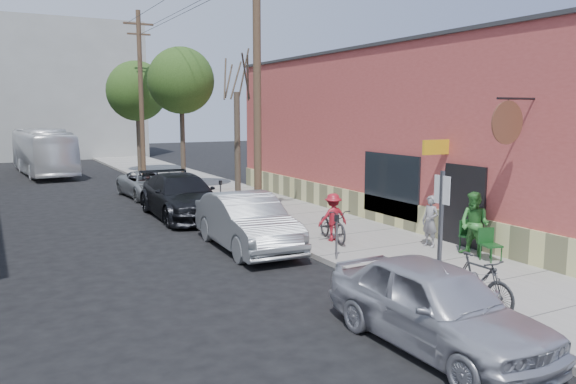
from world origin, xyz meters
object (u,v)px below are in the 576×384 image
parking_meter_near (337,229)px  sign_post (441,223)px  cyclist (333,217)px  tree_leafy_far (137,91)px  patio_chair_b (470,236)px  utility_pole_near (256,76)px  parked_bike_b (478,285)px  car_1 (247,222)px  bus (43,152)px  car_2 (182,196)px  tree_bare (237,152)px  parked_bike_a (478,281)px  car_3 (149,184)px  parking_meter_far (221,190)px  car_0 (436,305)px  patron_grey (430,221)px  patron_green (474,224)px  tree_leafy_mid (181,81)px  patio_chair_a (491,245)px

parking_meter_near → sign_post: bearing=-88.5°
parking_meter_near → cyclist: 2.23m
tree_leafy_far → cyclist: bearing=-88.6°
patio_chair_b → utility_pole_near: bearing=113.6°
parked_bike_b → car_1: bearing=140.7°
bus → car_2: bearing=-83.6°
tree_bare → parked_bike_a: (-0.08, -12.73, -1.83)m
car_3 → bus: size_ratio=0.43×
parking_meter_far → tree_bare: bearing=-42.7°
cyclist → car_2: (-2.73, 6.83, -0.05)m
parking_meter_near → tree_bare: (0.55, 8.13, 1.56)m
car_1 → sign_post: bearing=-74.2°
parking_meter_far → car_0: size_ratio=0.27×
patron_grey → parked_bike_a: 5.29m
patio_chair_b → sign_post: bearing=-150.5°
patron_green → car_3: 16.80m
car_3 → car_1: bearing=-92.9°
utility_pole_near → parked_bike_b: 11.07m
car_2 → tree_bare: bearing=-15.3°
parked_bike_a → parked_bike_b: (0.15, 0.13, -0.14)m
tree_leafy_far → parked_bike_a: size_ratio=3.91×
parking_meter_far → bus: size_ratio=0.11×
tree_leafy_mid → patron_green: tree_leafy_mid is taller
tree_leafy_mid → car_2: size_ratio=1.24×
car_1 → car_3: 11.74m
tree_leafy_far → car_3: (-2.00, -10.22, -4.82)m
parked_bike_a → car_2: bearing=97.5°
parking_meter_near → bus: (-5.05, 27.86, 0.53)m
tree_leafy_far → bus: 7.54m
patron_grey → car_3: patron_grey is taller
utility_pole_near → patio_chair_b: bearing=-59.6°
tree_leafy_far → patio_chair_a: bearing=-83.5°
tree_leafy_mid → parked_bike_b: (0.07, -19.70, -5.12)m
patio_chair_b → car_1: bearing=138.1°
cyclist → sign_post: bearing=85.1°
parking_meter_near → patio_chair_b: bearing=-14.7°
utility_pole_near → tree_bare: 3.93m
patio_chair_a → patron_green: bearing=108.8°
patio_chair_b → car_0: 6.97m
tree_bare → car_3: (-2.00, 6.37, -1.90)m
car_3 → parking_meter_near: bearing=-87.2°
car_0 → car_1: 8.20m
patron_grey → cyclist: bearing=-138.9°
utility_pole_near → patron_grey: (3.11, -5.58, -4.48)m
sign_post → car_0: bearing=-134.4°
parking_meter_near → patio_chair_a: bearing=-30.6°
tree_leafy_far → cyclist: size_ratio=4.85×
tree_leafy_far → car_0: bearing=-93.8°
patron_green → car_0: size_ratio=0.39×
parked_bike_a → parking_meter_far: bearing=90.6°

